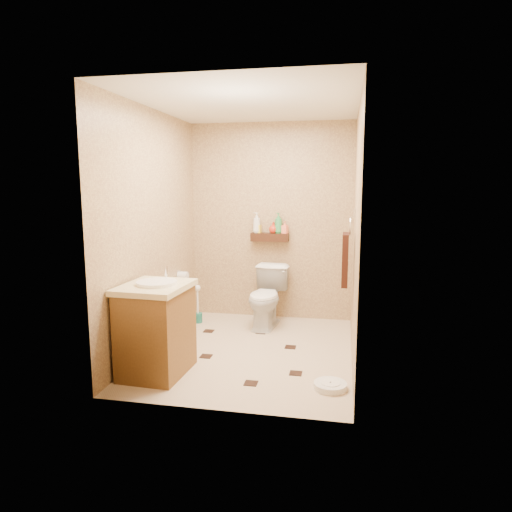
# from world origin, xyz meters

# --- Properties ---
(ground) EXTENTS (2.50, 2.50, 0.00)m
(ground) POSITION_xyz_m (0.00, 0.00, 0.00)
(ground) COLOR #CCB395
(ground) RESTS_ON ground
(wall_back) EXTENTS (2.00, 0.04, 2.40)m
(wall_back) POSITION_xyz_m (0.00, 1.25, 1.20)
(wall_back) COLOR tan
(wall_back) RESTS_ON ground
(wall_front) EXTENTS (2.00, 0.04, 2.40)m
(wall_front) POSITION_xyz_m (0.00, -1.25, 1.20)
(wall_front) COLOR tan
(wall_front) RESTS_ON ground
(wall_left) EXTENTS (0.04, 2.50, 2.40)m
(wall_left) POSITION_xyz_m (-1.00, 0.00, 1.20)
(wall_left) COLOR tan
(wall_left) RESTS_ON ground
(wall_right) EXTENTS (0.04, 2.50, 2.40)m
(wall_right) POSITION_xyz_m (1.00, 0.00, 1.20)
(wall_right) COLOR tan
(wall_right) RESTS_ON ground
(ceiling) EXTENTS (2.00, 2.50, 0.02)m
(ceiling) POSITION_xyz_m (0.00, 0.00, 2.40)
(ceiling) COLOR silver
(ceiling) RESTS_ON wall_back
(wall_shelf) EXTENTS (0.46, 0.14, 0.10)m
(wall_shelf) POSITION_xyz_m (0.00, 1.17, 1.02)
(wall_shelf) COLOR #33180D
(wall_shelf) RESTS_ON wall_back
(floor_accents) EXTENTS (1.21, 1.44, 0.01)m
(floor_accents) POSITION_xyz_m (0.01, -0.04, 0.00)
(floor_accents) COLOR black
(floor_accents) RESTS_ON ground
(toilet) EXTENTS (0.46, 0.72, 0.70)m
(toilet) POSITION_xyz_m (0.02, 0.83, 0.35)
(toilet) COLOR white
(toilet) RESTS_ON ground
(vanity) EXTENTS (0.58, 0.69, 0.93)m
(vanity) POSITION_xyz_m (-0.70, -0.69, 0.41)
(vanity) COLOR brown
(vanity) RESTS_ON ground
(bathroom_scale) EXTENTS (0.30, 0.30, 0.05)m
(bathroom_scale) POSITION_xyz_m (0.82, -0.72, 0.03)
(bathroom_scale) COLOR silver
(bathroom_scale) RESTS_ON ground
(toilet_brush) EXTENTS (0.11, 0.11, 0.47)m
(toilet_brush) POSITION_xyz_m (-0.82, 0.81, 0.16)
(toilet_brush) COLOR #175D50
(toilet_brush) RESTS_ON ground
(towel_ring) EXTENTS (0.12, 0.30, 0.76)m
(towel_ring) POSITION_xyz_m (0.91, 0.25, 0.95)
(towel_ring) COLOR silver
(towel_ring) RESTS_ON wall_right
(toilet_paper) EXTENTS (0.12, 0.11, 0.12)m
(toilet_paper) POSITION_xyz_m (-0.94, 0.65, 0.60)
(toilet_paper) COLOR silver
(toilet_paper) RESTS_ON wall_left
(bottle_a) EXTENTS (0.10, 0.10, 0.25)m
(bottle_a) POSITION_xyz_m (-0.16, 1.17, 1.20)
(bottle_a) COLOR silver
(bottle_a) RESTS_ON wall_shelf
(bottle_b) EXTENTS (0.08, 0.08, 0.15)m
(bottle_b) POSITION_xyz_m (-0.14, 1.17, 1.14)
(bottle_b) COLOR yellow
(bottle_b) RESTS_ON wall_shelf
(bottle_c) EXTENTS (0.15, 0.15, 0.14)m
(bottle_c) POSITION_xyz_m (0.04, 1.17, 1.14)
(bottle_c) COLOR red
(bottle_c) RESTS_ON wall_shelf
(bottle_d) EXTENTS (0.14, 0.14, 0.25)m
(bottle_d) POSITION_xyz_m (0.11, 1.17, 1.19)
(bottle_d) COLOR #2E8C4B
(bottle_d) RESTS_ON wall_shelf
(bottle_e) EXTENTS (0.08, 0.08, 0.15)m
(bottle_e) POSITION_xyz_m (0.18, 1.17, 1.14)
(bottle_e) COLOR #FB7553
(bottle_e) RESTS_ON wall_shelf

